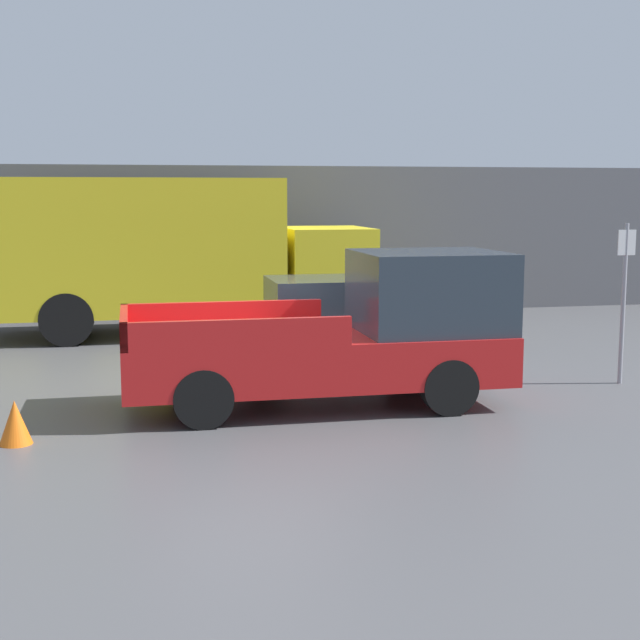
{
  "coord_description": "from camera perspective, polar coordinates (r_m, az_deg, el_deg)",
  "views": [
    {
      "loc": [
        -1.62,
        -12.93,
        3.03
      ],
      "look_at": [
        1.2,
        0.31,
        1.1
      ],
      "focal_mm": 50.0,
      "sensor_mm": 36.0,
      "label": 1
    }
  ],
  "objects": [
    {
      "name": "parking_sign",
      "position": [
        14.92,
        18.87,
        1.56
      ],
      "size": [
        0.3,
        0.07,
        2.56
      ],
      "color": "gray",
      "rests_on": "ground"
    },
    {
      "name": "newspaper_box",
      "position": [
        22.11,
        -2.63,
        1.48
      ],
      "size": [
        0.45,
        0.4,
        0.96
      ],
      "color": "gold",
      "rests_on": "ground"
    },
    {
      "name": "delivery_truck",
      "position": [
        19.37,
        -10.13,
        4.39
      ],
      "size": [
        8.33,
        2.49,
        3.34
      ],
      "color": "gold",
      "rests_on": "ground"
    },
    {
      "name": "pickup_truck",
      "position": [
        12.79,
        2.14,
        -0.95
      ],
      "size": [
        5.43,
        2.06,
        2.2
      ],
      "color": "red",
      "rests_on": "ground"
    },
    {
      "name": "traffic_cone",
      "position": [
        11.49,
        -18.93,
        -6.22
      ],
      "size": [
        0.4,
        0.4,
        0.54
      ],
      "color": "orange",
      "rests_on": "ground"
    },
    {
      "name": "building_wall",
      "position": [
        22.08,
        -7.81,
        4.98
      ],
      "size": [
        28.0,
        0.15,
        3.7
      ],
      "color": "#56565B",
      "rests_on": "ground"
    },
    {
      "name": "car",
      "position": [
        15.38,
        0.82,
        -0.22
      ],
      "size": [
        4.25,
        1.83,
        1.59
      ],
      "color": "silver",
      "rests_on": "ground"
    },
    {
      "name": "ground_plane",
      "position": [
        13.38,
        -4.76,
        -5.0
      ],
      "size": [
        60.0,
        60.0,
        0.0
      ],
      "primitive_type": "plane",
      "color": "#4C4C4F"
    }
  ]
}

